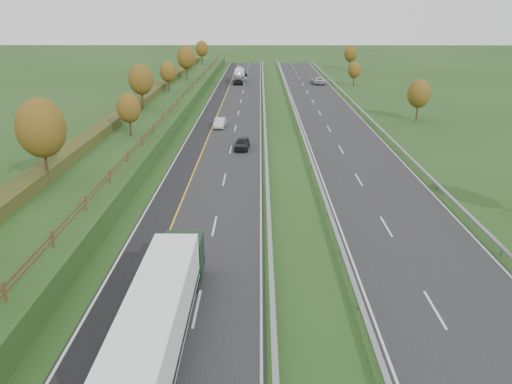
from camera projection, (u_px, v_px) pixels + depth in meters
ground at (281, 135)px, 70.68m from camera, size 400.00×400.00×0.00m
near_carriageway at (227, 127)px, 75.43m from camera, size 10.50×200.00×0.04m
far_carriageway at (336, 127)px, 75.31m from camera, size 10.50×200.00×0.04m
hard_shoulder at (203, 127)px, 75.46m from camera, size 3.00×200.00×0.04m
lane_markings at (270, 127)px, 75.26m from camera, size 26.75×200.00×0.01m
embankment_left at (141, 121)px, 75.20m from camera, size 12.00×200.00×2.00m
hedge_left at (127, 110)px, 74.68m from camera, size 2.20×180.00×1.10m
fence_left at (170, 110)px, 74.19m from camera, size 0.12×189.06×1.20m
median_barrier_near at (265, 123)px, 75.19m from camera, size 0.32×200.00×0.71m
median_barrier_far at (299, 123)px, 75.15m from camera, size 0.32×200.00×0.71m
outer_barrier_far at (375, 123)px, 75.07m from camera, size 0.32×200.00×0.71m
trees_left at (135, 88)px, 70.19m from camera, size 6.64×164.30×7.66m
trees_far at (382, 75)px, 101.23m from camera, size 8.45×118.60×7.12m
box_lorry at (161, 311)px, 25.09m from camera, size 2.58×16.28×4.06m
road_tanker at (239, 75)px, 122.16m from camera, size 2.40×11.22×3.46m
car_dark_near at (242, 143)px, 63.13m from camera, size 2.03×4.44×1.48m
car_silver_mid at (220, 123)px, 74.95m from camera, size 1.71×4.37×1.42m
car_small_far at (243, 73)px, 135.64m from camera, size 2.58×5.08×1.41m
car_oncoming at (318, 80)px, 119.82m from camera, size 3.38×6.14×1.63m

